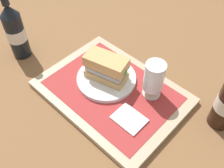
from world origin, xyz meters
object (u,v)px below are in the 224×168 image
Objects in this scene: sandwich at (107,68)px; second_bottle at (15,31)px; beer_glass at (154,79)px; plate at (106,79)px.

second_bottle reaches higher than sandwich.
second_bottle is at bearing -161.09° from beer_glass.
sandwich is (0.00, 0.00, 0.05)m from plate.
plate is 0.71× the size of second_bottle.
second_bottle is at bearing -162.16° from plate.
beer_glass reaches higher than plate.
second_bottle is at bearing -176.71° from sandwich.
plate is 1.34× the size of sandwich.
beer_glass reaches higher than sandwich.
beer_glass is at bearing 18.91° from second_bottle.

